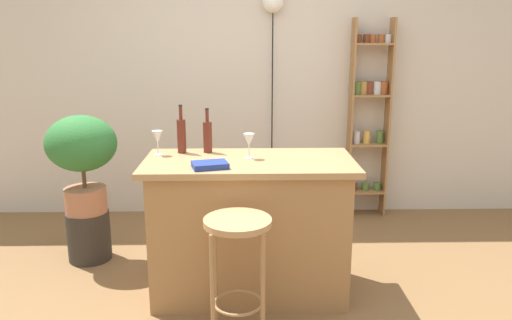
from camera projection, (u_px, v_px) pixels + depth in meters
The scene contains 13 objects.
ground at pixel (250, 313), 3.16m from camera, with size 12.00×12.00×0.00m, color brown.
back_wall at pixel (247, 68), 4.71m from camera, with size 6.40×0.10×2.80m, color beige.
kitchen_counter at pixel (249, 227), 3.34m from camera, with size 1.36×0.67×0.92m.
bar_stool at pixel (238, 250), 2.76m from camera, with size 0.37×0.37×0.74m.
spice_shelf at pixel (369, 115), 4.69m from camera, with size 0.37×0.17×1.85m.
plant_stool at pixel (89, 235), 3.89m from camera, with size 0.33×0.33×0.39m, color #2D2823.
potted_plant at pixel (82, 152), 3.73m from camera, with size 0.52×0.47×0.75m.
bottle_vinegar at pixel (208, 136), 3.41m from camera, with size 0.06×0.06×0.30m.
bottle_soda_blue at pixel (181, 135), 3.39m from camera, with size 0.06×0.06×0.33m.
wine_glass_left at pixel (157, 138), 3.33m from camera, with size 0.07×0.07×0.16m.
wine_glass_center at pixel (249, 141), 3.24m from camera, with size 0.07×0.07×0.16m.
cookbook at pixel (210, 165), 3.03m from camera, with size 0.21×0.15×0.04m, color navy.
pendant_globe_light at pixel (273, 6), 4.48m from camera, with size 0.19×0.19×2.08m.
Camera 1 is at (-0.02, -2.83, 1.71)m, focal length 35.26 mm.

